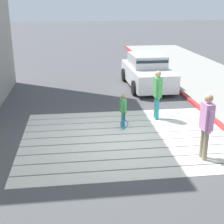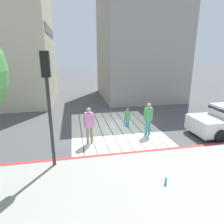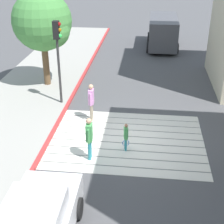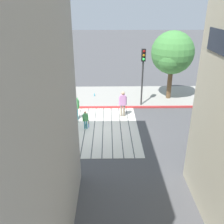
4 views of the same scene
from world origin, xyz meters
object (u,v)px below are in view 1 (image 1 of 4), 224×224
car_parked_near_curb (147,72)px  pedestrian_adult_trailing (206,122)px  pedestrian_adult_lead (157,91)px  pedestrian_child_with_racket (123,110)px

car_parked_near_curb → pedestrian_adult_trailing: (0.22, 7.55, 0.31)m
pedestrian_adult_lead → pedestrian_adult_trailing: 3.15m
pedestrian_child_with_racket → car_parked_near_curb: bearing=-111.0°
car_parked_near_curb → pedestrian_child_with_racket: bearing=69.0°
pedestrian_adult_trailing → pedestrian_child_with_racket: 2.97m
pedestrian_adult_lead → pedestrian_child_with_racket: (1.31, 0.76, -0.36)m
pedestrian_adult_lead → pedestrian_child_with_racket: bearing=30.1°
pedestrian_adult_trailing → car_parked_near_curb: bearing=-91.7°
car_parked_near_curb → pedestrian_child_with_racket: (2.00, 5.20, -0.08)m
pedestrian_adult_lead → car_parked_near_curb: bearing=-98.8°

